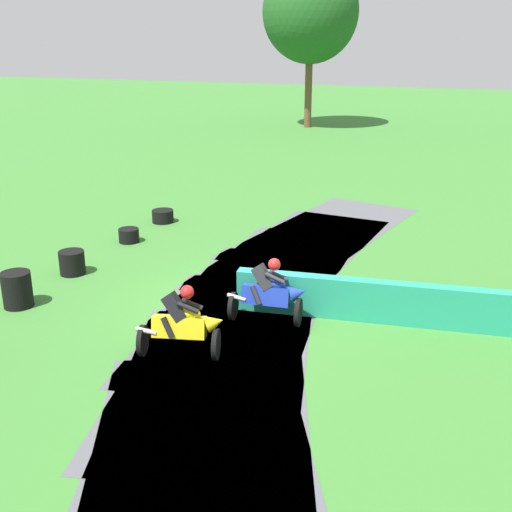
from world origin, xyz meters
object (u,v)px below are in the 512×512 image
object	(u,v)px
tire_stack_mid_a	(129,235)
tire_stack_far	(17,289)
tire_stack_near	(163,216)
motorcycle_lead_blue	(270,293)
motorcycle_chase_yellow	(183,324)
tire_stack_mid_b	(72,263)
traffic_cone	(511,300)

from	to	relation	value
tire_stack_mid_a	tire_stack_far	size ratio (longest dim) A/B	0.73
tire_stack_near	motorcycle_lead_blue	bearing A→B (deg)	-47.38
motorcycle_chase_yellow	tire_stack_mid_a	size ratio (longest dim) A/B	2.87
motorcycle_lead_blue	tire_stack_far	xyz separation A→B (m)	(-5.53, -1.05, -0.25)
motorcycle_lead_blue	tire_stack_mid_a	size ratio (longest dim) A/B	2.87
tire_stack_mid_b	tire_stack_far	bearing A→B (deg)	-89.64
tire_stack_mid_a	traffic_cone	size ratio (longest dim) A/B	1.33
tire_stack_near	tire_stack_mid_a	bearing A→B (deg)	-90.54
motorcycle_lead_blue	tire_stack_mid_b	xyz separation A→B (m)	(-5.54, 1.05, -0.35)
tire_stack_near	motorcycle_chase_yellow	bearing A→B (deg)	-60.93
traffic_cone	motorcycle_chase_yellow	bearing A→B (deg)	-144.62
tire_stack_far	traffic_cone	distance (m)	10.90
motorcycle_lead_blue	traffic_cone	distance (m)	5.38
motorcycle_lead_blue	tire_stack_near	xyz separation A→B (m)	(-5.44, 5.92, -0.45)
tire_stack_near	traffic_cone	xyz separation A→B (m)	(10.30, -3.63, 0.02)
tire_stack_mid_a	motorcycle_lead_blue	bearing A→B (deg)	-34.63
traffic_cone	tire_stack_far	bearing A→B (deg)	-162.19
motorcycle_lead_blue	tire_stack_mid_a	xyz separation A→B (m)	(-5.46, 3.77, -0.45)
tire_stack_mid_b	tire_stack_far	world-z (taller)	tire_stack_far
motorcycle_chase_yellow	tire_stack_far	distance (m)	4.54
motorcycle_chase_yellow	tire_stack_mid_b	xyz separation A→B (m)	(-4.46, 2.98, -0.35)
tire_stack_mid_b	tire_stack_mid_a	bearing A→B (deg)	88.40
motorcycle_lead_blue	motorcycle_chase_yellow	world-z (taller)	motorcycle_lead_blue
tire_stack_far	tire_stack_mid_a	bearing A→B (deg)	89.26
motorcycle_chase_yellow	traffic_cone	distance (m)	7.29
tire_stack_mid_a	tire_stack_far	xyz separation A→B (m)	(-0.06, -4.82, 0.20)
tire_stack_near	tire_stack_far	size ratio (longest dim) A/B	0.85
motorcycle_chase_yellow	tire_stack_far	xyz separation A→B (m)	(-4.44, 0.88, -0.25)
motorcycle_chase_yellow	tire_stack_mid_b	distance (m)	5.38
tire_stack_mid_a	tire_stack_far	bearing A→B (deg)	-90.74
tire_stack_near	tire_stack_far	bearing A→B (deg)	-90.68
motorcycle_chase_yellow	tire_stack_near	world-z (taller)	motorcycle_chase_yellow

